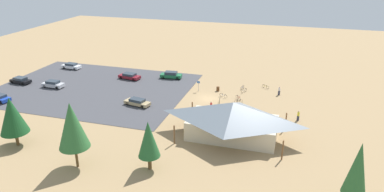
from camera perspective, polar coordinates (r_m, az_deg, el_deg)
ground at (r=65.86m, az=2.70°, el=-0.44°), size 160.00×160.00×0.00m
parking_lot_asphalt at (r=73.91m, az=-15.71°, el=1.28°), size 38.16×28.57×0.05m
bike_pavilion at (r=51.29m, az=6.63°, el=-3.53°), size 15.28×9.25×5.48m
trash_bin at (r=69.57m, az=4.23°, el=1.16°), size 0.60×0.60×0.90m
lot_sign at (r=68.93m, az=1.06°, el=1.87°), size 0.56×0.08×2.20m
pine_west at (r=39.84m, az=25.32°, el=-10.65°), size 2.45×2.45×7.89m
pine_midwest at (r=54.01m, az=-27.21°, el=-2.82°), size 3.84×3.84×7.23m
pine_east at (r=43.24m, az=-7.08°, el=-7.00°), size 2.76×2.76×6.56m
pine_center at (r=44.99m, az=-18.91°, el=-4.55°), size 3.81×3.81×8.81m
bicycle_red_front_row at (r=65.90m, az=7.50°, el=-0.25°), size 1.09×1.31×0.83m
bicycle_blue_edge_north at (r=70.98m, az=8.16°, el=1.33°), size 0.59×1.65×0.76m
bicycle_silver_yard_left at (r=69.39m, az=8.44°, el=0.86°), size 0.83×1.59×0.86m
bicycle_yellow_near_porch at (r=72.39m, az=11.86°, el=1.49°), size 1.44×1.07×0.76m
bicycle_teal_by_bin at (r=64.18m, az=4.51°, el=-0.73°), size 0.55×1.76×0.87m
bicycle_white_yard_center at (r=66.48m, az=5.12°, el=0.05°), size 1.61×0.82×0.78m
bicycle_black_trailside at (r=64.14m, az=7.53°, el=-0.88°), size 1.43×1.03×0.82m
car_maroon_by_curb at (r=77.35m, az=-10.12°, el=3.21°), size 4.99×2.58×1.28m
car_white_mid_lot at (r=88.08m, az=-19.02°, el=4.65°), size 4.60×2.05×1.33m
car_tan_back_corner at (r=63.28m, az=-8.89°, el=-0.97°), size 5.00×2.57×1.25m
car_green_far_end at (r=76.69m, az=-3.42°, el=3.43°), size 4.78×2.17×1.50m
car_silver_near_entry at (r=76.55m, az=-21.66°, el=1.82°), size 4.49×1.90×1.41m
car_black_front_row at (r=81.81m, az=-26.10°, el=2.31°), size 4.57×2.29×1.31m
visitor_crossing_yard at (r=60.41m, az=3.13°, el=-1.64°), size 0.36×0.38×1.72m
visitor_near_lot at (r=69.28m, az=13.99°, el=0.86°), size 0.40×0.39×1.71m
visitor_at_bikes at (r=59.39m, az=16.89°, el=-3.04°), size 0.38×0.40×1.71m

